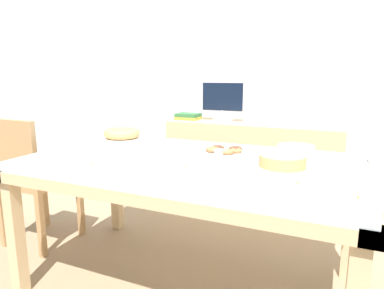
{
  "coord_description": "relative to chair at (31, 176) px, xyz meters",
  "views": [
    {
      "loc": [
        0.76,
        -1.68,
        1.23
      ],
      "look_at": [
        -0.03,
        0.1,
        0.83
      ],
      "focal_mm": 32.0,
      "sensor_mm": 36.0,
      "label": 1
    }
  ],
  "objects": [
    {
      "name": "ground_plane",
      "position": [
        1.24,
        0.01,
        -0.52
      ],
      "size": [
        12.0,
        12.0,
        0.0
      ],
      "primitive_type": "plane",
      "color": "#997F60"
    },
    {
      "name": "wall_back",
      "position": [
        1.24,
        1.75,
        0.78
      ],
      "size": [
        8.0,
        0.1,
        2.6
      ],
      "primitive_type": "cube",
      "color": "silver",
      "rests_on": "ground"
    },
    {
      "name": "dining_table",
      "position": [
        1.24,
        0.01,
        0.17
      ],
      "size": [
        1.83,
        1.06,
        0.77
      ],
      "color": "silver",
      "rests_on": "ground"
    },
    {
      "name": "chair",
      "position": [
        0.0,
        0.0,
        0.0
      ],
      "size": [
        0.42,
        0.42,
        0.94
      ],
      "color": "tan",
      "rests_on": "ground"
    },
    {
      "name": "sideboard",
      "position": [
        1.24,
        1.45,
        -0.13
      ],
      "size": [
        1.6,
        0.44,
        0.79
      ],
      "color": "#D1B284",
      "rests_on": "ground"
    },
    {
      "name": "computer_monitor",
      "position": [
        0.94,
        1.44,
        0.46
      ],
      "size": [
        0.42,
        0.2,
        0.38
      ],
      "color": "silver",
      "rests_on": "sideboard"
    },
    {
      "name": "book_stack",
      "position": [
        0.58,
        1.45,
        0.3
      ],
      "size": [
        0.23,
        0.18,
        0.06
      ],
      "color": "#B29933",
      "rests_on": "sideboard"
    },
    {
      "name": "cake_chocolate_round",
      "position": [
        1.74,
        0.0,
        0.28
      ],
      "size": [
        0.31,
        0.31,
        0.07
      ],
      "color": "silver",
      "rests_on": "dining_table"
    },
    {
      "name": "cake_golden_bundt",
      "position": [
        0.56,
        0.34,
        0.29
      ],
      "size": [
        0.32,
        0.32,
        0.08
      ],
      "color": "silver",
      "rests_on": "dining_table"
    },
    {
      "name": "pastry_platter",
      "position": [
        1.38,
        0.21,
        0.26
      ],
      "size": [
        0.33,
        0.33,
        0.04
      ],
      "color": "silver",
      "rests_on": "dining_table"
    },
    {
      "name": "plate_stack",
      "position": [
        1.77,
        0.32,
        0.28
      ],
      "size": [
        0.21,
        0.21,
        0.06
      ],
      "color": "silver",
      "rests_on": "dining_table"
    },
    {
      "name": "tealight_near_front",
      "position": [
        1.31,
        -0.21,
        0.26
      ],
      "size": [
        0.04,
        0.04,
        0.04
      ],
      "color": "silver",
      "rests_on": "dining_table"
    },
    {
      "name": "tealight_left_edge",
      "position": [
        1.85,
        -0.26,
        0.26
      ],
      "size": [
        0.04,
        0.04,
        0.04
      ],
      "color": "silver",
      "rests_on": "dining_table"
    },
    {
      "name": "tealight_right_edge",
      "position": [
        1.32,
        -0.04,
        0.26
      ],
      "size": [
        0.04,
        0.04,
        0.04
      ],
      "color": "silver",
      "rests_on": "dining_table"
    },
    {
      "name": "tealight_centre",
      "position": [
        2.07,
        -0.36,
        0.26
      ],
      "size": [
        0.04,
        0.04,
        0.04
      ],
      "color": "silver",
      "rests_on": "dining_table"
    },
    {
      "name": "tealight_near_cakes",
      "position": [
        0.86,
        -0.36,
        0.26
      ],
      "size": [
        0.04,
        0.04,
        0.04
      ],
      "color": "silver",
      "rests_on": "dining_table"
    }
  ]
}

